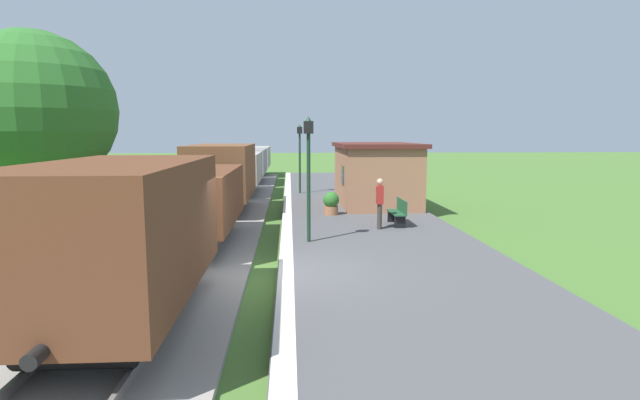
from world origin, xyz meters
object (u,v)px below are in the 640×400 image
object	(u,v)px
station_hut	(375,174)
tree_trackside_mid	(35,111)
bench_near_hut	(398,212)
freight_train	(229,175)
person_waiting	(380,201)
tree_trackside_far	(20,130)
potted_planter	(331,203)
lamp_post_near	(309,156)
lamp_post_far	(300,146)

from	to	relation	value
station_hut	tree_trackside_mid	distance (m)	13.63
bench_near_hut	freight_train	bearing A→B (deg)	134.20
person_waiting	tree_trackside_far	size ratio (longest dim) A/B	0.33
tree_trackside_far	potted_planter	bearing A→B (deg)	-5.18
potted_planter	tree_trackside_far	size ratio (longest dim) A/B	0.17
bench_near_hut	lamp_post_near	world-z (taller)	lamp_post_near
tree_trackside_mid	lamp_post_near	bearing A→B (deg)	-4.91
potted_planter	lamp_post_near	xyz separation A→B (m)	(-1.08, -5.00, 2.08)
lamp_post_near	person_waiting	bearing A→B (deg)	37.52
lamp_post_near	potted_planter	bearing A→B (deg)	77.75
tree_trackside_far	tree_trackside_mid	bearing A→B (deg)	-59.10
potted_planter	station_hut	bearing A→B (deg)	51.63
potted_planter	freight_train	bearing A→B (deg)	135.32
lamp_post_near	tree_trackside_far	world-z (taller)	tree_trackside_far
freight_train	station_hut	bearing A→B (deg)	-13.63
lamp_post_far	tree_trackside_far	world-z (taller)	tree_trackside_far
tree_trackside_mid	bench_near_hut	bearing A→B (deg)	9.51
bench_near_hut	lamp_post_far	xyz separation A→B (m)	(-3.26, 9.84, 2.08)
person_waiting	tree_trackside_mid	size ratio (longest dim) A/B	0.27
freight_train	tree_trackside_mid	size ratio (longest dim) A/B	6.09
lamp_post_far	tree_trackside_mid	bearing A→B (deg)	-124.31
person_waiting	lamp_post_near	size ratio (longest dim) A/B	0.46
potted_planter	lamp_post_near	size ratio (longest dim) A/B	0.25
tree_trackside_mid	lamp_post_far	bearing A→B (deg)	55.69
station_hut	tree_trackside_mid	xyz separation A→B (m)	(-11.34, -7.15, 2.45)
bench_near_hut	tree_trackside_far	world-z (taller)	tree_trackside_far
station_hut	lamp_post_far	bearing A→B (deg)	126.15
lamp_post_far	tree_trackside_mid	xyz separation A→B (m)	(-8.00, -11.72, 1.30)
lamp_post_near	lamp_post_far	xyz separation A→B (m)	(0.00, 12.41, 0.00)
tree_trackside_mid	tree_trackside_far	distance (m)	6.34
tree_trackside_mid	tree_trackside_far	bearing A→B (deg)	120.90
potted_planter	tree_trackside_mid	distance (m)	10.61
station_hut	lamp_post_near	distance (m)	8.60
freight_train	tree_trackside_mid	distance (m)	10.24
bench_near_hut	person_waiting	bearing A→B (deg)	-139.47
person_waiting	potted_planter	world-z (taller)	person_waiting
bench_near_hut	tree_trackside_far	distance (m)	15.21
freight_train	tree_trackside_mid	xyz separation A→B (m)	(-4.54, -8.80, 2.60)
potted_planter	lamp_post_near	world-z (taller)	lamp_post_near
person_waiting	lamp_post_near	distance (m)	3.51
potted_planter	tree_trackside_far	world-z (taller)	tree_trackside_far
lamp_post_near	freight_train	bearing A→B (deg)	110.04
lamp_post_near	tree_trackside_far	size ratio (longest dim) A/B	0.71
lamp_post_far	tree_trackside_far	size ratio (longest dim) A/B	0.71
bench_near_hut	lamp_post_near	size ratio (longest dim) A/B	0.41
lamp_post_far	freight_train	bearing A→B (deg)	-139.86
freight_train	bench_near_hut	world-z (taller)	freight_train
bench_near_hut	potted_planter	world-z (taller)	potted_planter
freight_train	lamp_post_near	xyz separation A→B (m)	(3.46, -9.49, 1.30)
potted_planter	bench_near_hut	bearing A→B (deg)	-48.00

